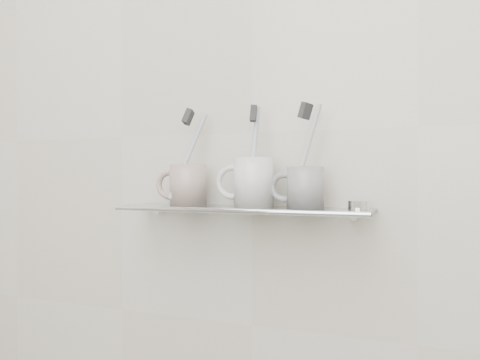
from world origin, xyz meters
The scene contains 18 objects.
wall_back centered at (0.00, 1.10, 1.25)m, with size 2.50×2.50×0.00m, color beige.
shelf_glass centered at (0.00, 1.04, 1.10)m, with size 0.50×0.12×0.01m, color silver.
shelf_rail centered at (0.00, 0.98, 1.10)m, with size 0.01×0.01×0.50m, color silver.
bracket_left centered at (-0.21, 1.09, 1.09)m, with size 0.02×0.02×0.03m, color silver.
bracket_right centered at (0.21, 1.09, 1.09)m, with size 0.02×0.02×0.03m, color silver.
mug_left centered at (-0.12, 1.04, 1.14)m, with size 0.07×0.07×0.08m, color silver.
mug_left_handle centered at (-0.16, 1.04, 1.14)m, with size 0.06×0.06×0.01m, color silver.
toothbrush_left centered at (-0.12, 1.04, 1.20)m, with size 0.01×0.01×0.19m, color #A9A1C4.
bristles_left centered at (-0.12, 1.04, 1.28)m, with size 0.01×0.02×0.03m, color #2A2B2C.
mug_center centered at (0.02, 1.04, 1.15)m, with size 0.08×0.08×0.10m, color white.
mug_center_handle centered at (-0.02, 1.04, 1.15)m, with size 0.07×0.07×0.01m, color white.
toothbrush_center centered at (0.02, 1.04, 1.20)m, with size 0.01×0.01×0.19m, color #A8C2CF.
bristles_center centered at (0.02, 1.04, 1.28)m, with size 0.01×0.02×0.03m, color #2A2B2C.
mug_right centered at (0.13, 1.04, 1.14)m, with size 0.07×0.07×0.08m, color silver.
mug_right_handle centered at (0.09, 1.04, 1.14)m, with size 0.06×0.06×0.01m, color silver.
toothbrush_right centered at (0.13, 1.04, 1.20)m, with size 0.01×0.01×0.19m, color beige.
bristles_right centered at (0.13, 1.04, 1.28)m, with size 0.01×0.02×0.03m, color #2A2B2C.
chrome_cap centered at (0.22, 1.04, 1.11)m, with size 0.04×0.04×0.02m, color silver.
Camera 1 is at (0.32, 0.19, 1.16)m, focal length 35.00 mm.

